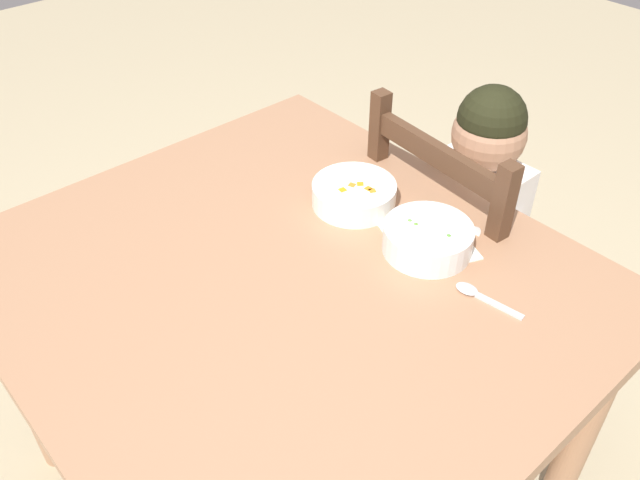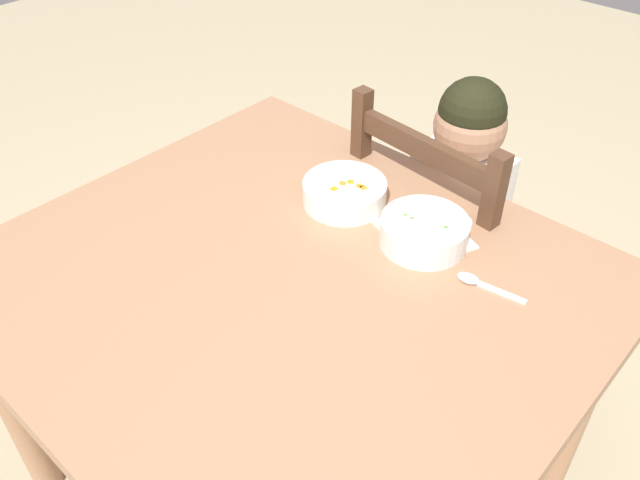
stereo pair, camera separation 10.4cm
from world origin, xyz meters
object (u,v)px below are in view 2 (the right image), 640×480
(bowl_of_peas, at_px, (424,231))
(bowl_of_carrots, at_px, (345,192))
(spoon, at_px, (478,282))
(dining_table, at_px, (289,314))
(dining_chair, at_px, (443,258))
(child_figure, at_px, (452,204))

(bowl_of_peas, relative_size, bowl_of_carrots, 0.97)
(spoon, bearing_deg, bowl_of_carrots, 175.08)
(dining_table, distance_m, bowl_of_carrots, 0.30)
(dining_table, height_order, bowl_of_carrots, bowl_of_carrots)
(dining_table, relative_size, spoon, 8.13)
(dining_chair, relative_size, bowl_of_carrots, 4.96)
(dining_chair, distance_m, spoon, 0.52)
(dining_chair, xyz_separation_m, spoon, (0.26, -0.33, 0.30))
(bowl_of_carrots, bearing_deg, bowl_of_peas, -0.00)
(dining_chair, xyz_separation_m, bowl_of_peas, (0.11, -0.30, 0.33))
(bowl_of_peas, bearing_deg, spoon, -11.71)
(dining_table, distance_m, child_figure, 0.55)
(dining_table, bearing_deg, bowl_of_peas, 62.69)
(child_figure, bearing_deg, bowl_of_peas, -70.18)
(child_figure, bearing_deg, dining_chair, 125.30)
(dining_chair, height_order, child_figure, child_figure)
(bowl_of_peas, distance_m, spoon, 0.16)
(bowl_of_carrots, bearing_deg, child_figure, 70.19)
(bowl_of_carrots, distance_m, spoon, 0.36)
(dining_table, distance_m, spoon, 0.38)
(bowl_of_peas, height_order, bowl_of_carrots, bowl_of_peas)
(dining_chair, bearing_deg, bowl_of_carrots, -108.60)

